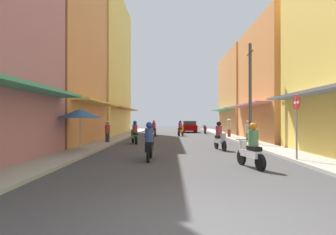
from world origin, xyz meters
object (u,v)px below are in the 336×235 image
(utility_pole, at_px, (250,93))
(vendor_umbrella, at_px, (80,113))
(pedestrian_foreground, at_px, (229,127))
(street_sign_no_entry, at_px, (297,119))
(pedestrian_midway, at_px, (107,130))
(pedestrian_crossing, at_px, (248,132))
(motorbike_red, at_px, (205,129))
(motorbike_green, at_px, (134,134))
(motorbike_black, at_px, (150,143))
(motorbike_orange, at_px, (181,129))
(parked_car, at_px, (189,126))
(motorbike_white, at_px, (251,148))
(motorbike_silver, at_px, (220,137))
(motorbike_maroon, at_px, (153,129))

(utility_pole, bearing_deg, vendor_umbrella, -157.99)
(pedestrian_foreground, height_order, street_sign_no_entry, street_sign_no_entry)
(pedestrian_midway, bearing_deg, pedestrian_foreground, 30.99)
(pedestrian_crossing, xyz_separation_m, street_sign_no_entry, (-0.36, -8.11, 0.92))
(street_sign_no_entry, bearing_deg, pedestrian_crossing, 87.44)
(motorbike_red, distance_m, pedestrian_foreground, 7.38)
(motorbike_green, height_order, street_sign_no_entry, street_sign_no_entry)
(motorbike_black, distance_m, motorbike_orange, 16.36)
(pedestrian_foreground, xyz_separation_m, pedestrian_crossing, (0.10, -5.62, -0.19))
(parked_car, relative_size, utility_pole, 0.63)
(motorbike_red, distance_m, motorbike_white, 22.25)
(motorbike_green, xyz_separation_m, motorbike_orange, (3.47, 8.82, 0.00))
(motorbike_silver, xyz_separation_m, pedestrian_midway, (-7.05, 3.74, 0.22))
(motorbike_red, xyz_separation_m, pedestrian_crossing, (1.37, -12.87, 0.29))
(motorbike_silver, relative_size, street_sign_no_entry, 0.68)
(motorbike_green, distance_m, vendor_umbrella, 5.69)
(motorbike_silver, relative_size, vendor_umbrella, 0.82)
(pedestrian_foreground, distance_m, pedestrian_midway, 11.16)
(parked_car, height_order, vendor_umbrella, vendor_umbrella)
(motorbike_red, bearing_deg, motorbike_silver, -94.25)
(vendor_umbrella, relative_size, utility_pole, 0.34)
(motorbike_red, distance_m, pedestrian_midway, 15.42)
(motorbike_white, relative_size, pedestrian_midway, 1.09)
(motorbike_white, height_order, parked_car, motorbike_white)
(motorbike_red, distance_m, street_sign_no_entry, 21.03)
(pedestrian_foreground, relative_size, vendor_umbrella, 0.79)
(parked_car, distance_m, pedestrian_foreground, 11.00)
(motorbike_black, height_order, motorbike_orange, same)
(pedestrian_crossing, distance_m, street_sign_no_entry, 8.17)
(motorbike_red, relative_size, motorbike_silver, 1.01)
(motorbike_green, xyz_separation_m, vendor_umbrella, (-2.02, -5.17, 1.28))
(motorbike_maroon, relative_size, pedestrian_crossing, 1.12)
(motorbike_silver, bearing_deg, utility_pole, 45.71)
(motorbike_black, relative_size, motorbike_white, 1.02)
(vendor_umbrella, relative_size, street_sign_no_entry, 0.83)
(pedestrian_midway, relative_size, utility_pole, 0.25)
(motorbike_red, xyz_separation_m, motorbike_maroon, (-5.64, -5.30, 0.20))
(motorbike_black, xyz_separation_m, pedestrian_midway, (-3.49, 7.46, 0.22))
(utility_pole, bearing_deg, motorbike_orange, 111.89)
(vendor_umbrella, bearing_deg, motorbike_black, -31.90)
(motorbike_red, distance_m, vendor_umbrella, 20.11)
(motorbike_maroon, bearing_deg, motorbike_green, -95.86)
(motorbike_white, xyz_separation_m, pedestrian_midway, (-7.15, 9.23, 0.22))
(pedestrian_crossing, relative_size, vendor_umbrella, 0.72)
(motorbike_black, bearing_deg, motorbike_red, 76.78)
(motorbike_green, xyz_separation_m, pedestrian_midway, (-1.87, 0.03, 0.22))
(motorbike_orange, height_order, parked_car, motorbike_orange)
(motorbike_white, bearing_deg, vendor_umbrella, 151.09)
(motorbike_orange, bearing_deg, motorbike_white, -84.26)
(motorbike_black, xyz_separation_m, motorbike_white, (3.65, -1.76, 0.00))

